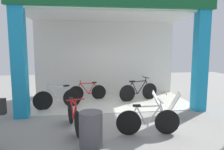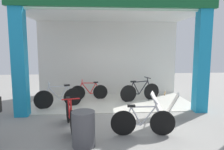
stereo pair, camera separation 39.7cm
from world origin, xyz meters
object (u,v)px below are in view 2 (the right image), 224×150
object	(u,v)px
trash_bin	(83,129)
sandwich_board_sign	(165,105)
bicycle_parked_0	(70,116)
bicycle_inside_0	(59,97)
bicycle_inside_2	(140,92)
bicycle_parked_1	(143,122)
bicycle_inside_1	(89,92)

from	to	relation	value
trash_bin	sandwich_board_sign	bearing A→B (deg)	35.29
bicycle_parked_0	sandwich_board_sign	bearing A→B (deg)	13.18
bicycle_inside_0	sandwich_board_sign	distance (m)	3.60
bicycle_parked_0	bicycle_inside_0	bearing A→B (deg)	107.54
bicycle_parked_0	sandwich_board_sign	distance (m)	2.80
bicycle_inside_2	trash_bin	size ratio (longest dim) A/B	2.14
bicycle_parked_0	bicycle_parked_1	xyz separation A→B (m)	(1.79, -0.56, -0.01)
trash_bin	bicycle_inside_1	bearing A→B (deg)	89.97
bicycle_inside_1	bicycle_inside_2	xyz separation A→B (m)	(2.00, -0.38, 0.04)
sandwich_board_sign	trash_bin	xyz separation A→B (m)	(-2.31, -1.64, -0.00)
bicycle_parked_1	trash_bin	world-z (taller)	bicycle_parked_1
bicycle_inside_1	trash_bin	bearing A→B (deg)	-90.03
bicycle_inside_0	bicycle_inside_2	size ratio (longest dim) A/B	0.97
bicycle_inside_1	sandwich_board_sign	bearing A→B (deg)	-45.84
bicycle_inside_0	trash_bin	bearing A→B (deg)	-70.85
bicycle_parked_1	trash_bin	bearing A→B (deg)	-162.50
bicycle_parked_0	bicycle_parked_1	distance (m)	1.88
bicycle_inside_1	trash_bin	xyz separation A→B (m)	(-0.00, -4.02, 0.05)
bicycle_inside_0	trash_bin	xyz separation A→B (m)	(1.03, -2.97, 0.02)
bicycle_parked_1	sandwich_board_sign	xyz separation A→B (m)	(0.93, 1.20, 0.04)
bicycle_parked_0	trash_bin	world-z (taller)	bicycle_parked_0
bicycle_inside_2	sandwich_board_sign	xyz separation A→B (m)	(0.31, -2.00, 0.01)
bicycle_inside_2	trash_bin	distance (m)	4.16
bicycle_inside_1	bicycle_parked_0	world-z (taller)	bicycle_parked_0
sandwich_board_sign	trash_bin	size ratio (longest dim) A/B	1.23
bicycle_parked_1	bicycle_inside_1	bearing A→B (deg)	111.07
bicycle_inside_0	bicycle_inside_1	size ratio (longest dim) A/B	1.06
bicycle_inside_0	bicycle_parked_1	bearing A→B (deg)	-46.40
bicycle_inside_0	bicycle_inside_2	world-z (taller)	bicycle_inside_2
bicycle_inside_1	sandwich_board_sign	xyz separation A→B (m)	(2.31, -2.38, 0.05)
bicycle_inside_1	bicycle_parked_0	xyz separation A→B (m)	(-0.41, -3.02, 0.02)
bicycle_inside_0	sandwich_board_sign	size ratio (longest dim) A/B	1.69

